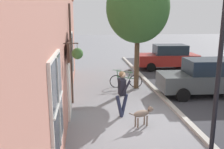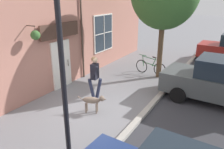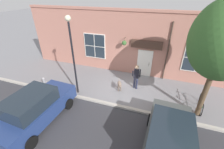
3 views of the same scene
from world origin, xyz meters
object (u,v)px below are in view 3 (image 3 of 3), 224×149
object	(u,v)px
pedestrian_walking	(136,75)
leaning_bicycle	(201,103)
parked_car_mid_block	(169,142)
dog_on_leash	(120,84)
street_lamp	(72,47)
fire_hydrant	(44,82)
parked_car_nearest_curb	(35,108)
street_tree_by_curb	(224,43)

from	to	relation	value
pedestrian_walking	leaning_bicycle	xyz separation A→B (m)	(0.82, 3.89, -0.68)
pedestrian_walking	parked_car_mid_block	world-z (taller)	parked_car_mid_block
dog_on_leash	parked_car_mid_block	size ratio (longest dim) A/B	0.22
leaning_bicycle	parked_car_mid_block	xyz separation A→B (m)	(3.56, -1.77, 0.50)
pedestrian_walking	street_lamp	size ratio (longest dim) A/B	0.36
dog_on_leash	fire_hydrant	size ratio (longest dim) A/B	1.27
parked_car_nearest_curb	fire_hydrant	bearing A→B (deg)	-145.14
fire_hydrant	dog_on_leash	bearing A→B (deg)	105.02
parked_car_mid_block	fire_hydrant	bearing A→B (deg)	-106.87
fire_hydrant	parked_car_nearest_curb	bearing A→B (deg)	34.86
parked_car_nearest_curb	fire_hydrant	distance (m)	3.26
dog_on_leash	street_lamp	size ratio (longest dim) A/B	0.20
dog_on_leash	leaning_bicycle	xyz separation A→B (m)	(0.24, 4.86, -0.08)
fire_hydrant	street_tree_by_curb	bearing A→B (deg)	93.51
street_tree_by_curb	street_lamp	bearing A→B (deg)	-87.00
parked_car_mid_block	leaning_bicycle	bearing A→B (deg)	153.58
pedestrian_walking	street_lamp	bearing A→B (deg)	-64.02
parked_car_nearest_curb	parked_car_mid_block	world-z (taller)	same
parked_car_nearest_curb	fire_hydrant	world-z (taller)	parked_car_nearest_curb
pedestrian_walking	street_tree_by_curb	size ratio (longest dim) A/B	0.30
leaning_bicycle	dog_on_leash	bearing A→B (deg)	-92.85
dog_on_leash	parked_car_nearest_curb	xyz separation A→B (m)	(3.99, -3.16, 0.42)
street_tree_by_curb	leaning_bicycle	xyz separation A→B (m)	(-0.51, 0.17, -3.63)
dog_on_leash	fire_hydrant	bearing A→B (deg)	-74.98
pedestrian_walking	parked_car_mid_block	bearing A→B (deg)	25.95
street_lamp	parked_car_mid_block	bearing A→B (deg)	64.59
street_lamp	fire_hydrant	bearing A→B (deg)	-84.98
pedestrian_walking	dog_on_leash	bearing A→B (deg)	-59.02
street_tree_by_curb	fire_hydrant	distance (m)	10.36
dog_on_leash	parked_car_nearest_curb	distance (m)	5.11
parked_car_mid_block	dog_on_leash	bearing A→B (deg)	-140.86
dog_on_leash	leaning_bicycle	size ratio (longest dim) A/B	0.56
pedestrian_walking	fire_hydrant	world-z (taller)	pedestrian_walking
fire_hydrant	parked_car_mid_block	bearing A→B (deg)	73.13
street_lamp	pedestrian_walking	bearing A→B (deg)	115.98
pedestrian_walking	parked_car_nearest_curb	world-z (taller)	parked_car_nearest_curb
street_lamp	parked_car_nearest_curb	bearing A→B (deg)	-12.32
dog_on_leash	parked_car_mid_block	world-z (taller)	parked_car_mid_block
leaning_bicycle	street_lamp	xyz separation A→B (m)	(0.88, -7.39, 2.78)
leaning_bicycle	street_lamp	distance (m)	7.94
street_tree_by_curb	parked_car_mid_block	xyz separation A→B (m)	(3.05, -1.60, -3.13)
dog_on_leash	parked_car_mid_block	bearing A→B (deg)	39.14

